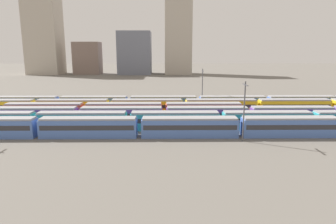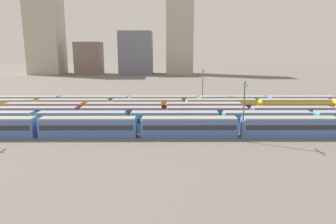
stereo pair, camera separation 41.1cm
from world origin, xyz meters
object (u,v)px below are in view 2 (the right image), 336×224
object	(u,v)px
train_track_3	(124,110)
catenary_pole_1	(203,86)
train_track_0	(239,127)
train_track_5	(198,103)
catenary_pole_2	(244,109)
train_track_1	(221,120)
train_track_4	(184,106)
train_track_2	(249,115)

from	to	relation	value
train_track_3	catenary_pole_1	bearing A→B (deg)	33.55
train_track_0	train_track_5	world-z (taller)	same
catenary_pole_1	catenary_pole_2	size ratio (longest dim) A/B	1.02
train_track_1	train_track_3	xyz separation A→B (m)	(-21.20, 10.40, -0.00)
train_track_3	train_track_5	xyz separation A→B (m)	(18.77, 10.40, 0.00)
train_track_3	train_track_1	bearing A→B (deg)	-26.13
train_track_4	catenary_pole_2	size ratio (longest dim) A/B	10.46
train_track_0	train_track_4	world-z (taller)	same
train_track_3	catenary_pole_1	world-z (taller)	catenary_pole_1
train_track_0	catenary_pole_1	world-z (taller)	catenary_pole_1
train_track_5	catenary_pole_1	world-z (taller)	catenary_pole_1
train_track_2	train_track_5	size ratio (longest dim) A/B	1.00
train_track_3	train_track_5	size ratio (longest dim) A/B	0.50
train_track_0	train_track_4	bearing A→B (deg)	113.81
train_track_1	catenary_pole_1	xyz separation A→B (m)	(-0.94, 23.84, 4.14)
train_track_1	catenary_pole_2	bearing A→B (deg)	-73.78
catenary_pole_2	train_track_0	bearing A→B (deg)	86.84
train_track_2	train_track_3	bearing A→B (deg)	169.66
train_track_1	catenary_pole_1	bearing A→B (deg)	92.25
train_track_3	catenary_pole_2	size ratio (longest dim) A/B	5.19
train_track_1	catenary_pole_2	distance (m)	9.51
catenary_pole_1	catenary_pole_2	distance (m)	32.29
train_track_3	catenary_pole_1	size ratio (longest dim) A/B	5.09
train_track_1	train_track_3	world-z (taller)	same
train_track_2	catenary_pole_2	bearing A→B (deg)	-109.93
train_track_3	train_track_4	size ratio (longest dim) A/B	0.50
train_track_3	train_track_0	bearing A→B (deg)	-33.27
train_track_4	catenary_pole_1	size ratio (longest dim) A/B	10.27
train_track_1	train_track_5	bearing A→B (deg)	96.66
train_track_0	train_track_2	distance (m)	11.42
train_track_1	train_track_0	bearing A→B (deg)	-63.63
catenary_pole_1	train_track_0	bearing A→B (deg)	-83.10
train_track_4	catenary_pole_1	distance (m)	10.82
train_track_3	catenary_pole_1	distance (m)	24.67
train_track_1	train_track_5	distance (m)	20.94
train_track_2	train_track_3	world-z (taller)	same
train_track_5	catenary_pole_2	distance (m)	29.75
train_track_1	train_track_4	distance (m)	16.94
train_track_2	train_track_3	xyz separation A→B (m)	(-28.50, 5.20, -0.00)
train_track_5	catenary_pole_1	bearing A→B (deg)	63.82
train_track_4	catenary_pole_2	distance (m)	25.83
train_track_0	catenary_pole_1	xyz separation A→B (m)	(-3.51, 29.04, 4.14)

